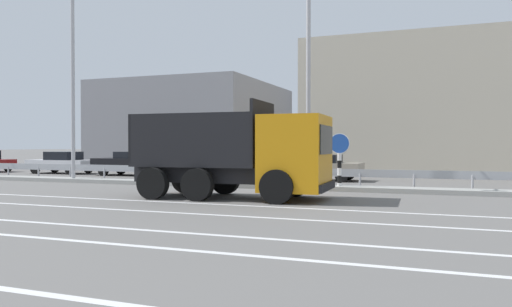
{
  "coord_description": "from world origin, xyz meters",
  "views": [
    {
      "loc": [
        6.44,
        -16.94,
        1.76
      ],
      "look_at": [
        -0.13,
        0.29,
        1.45
      ],
      "focal_mm": 35.0,
      "sensor_mm": 36.0,
      "label": 1
    }
  ],
  "objects_px": {
    "dump_truck": "(257,159)",
    "parked_car_1": "(62,162)",
    "street_lamp_1": "(70,67)",
    "parked_car_4": "(320,167)",
    "parked_car_3": "(230,166)",
    "parked_car_2": "(134,163)",
    "median_road_sign": "(339,160)",
    "street_lamp_2": "(307,67)"
  },
  "relations": [
    {
      "from": "dump_truck",
      "to": "parked_car_4",
      "type": "height_order",
      "value": "dump_truck"
    },
    {
      "from": "parked_car_3",
      "to": "street_lamp_2",
      "type": "bearing_deg",
      "value": -130.93
    },
    {
      "from": "dump_truck",
      "to": "parked_car_3",
      "type": "xyz_separation_m",
      "value": [
        -4.78,
        8.63,
        -0.64
      ]
    },
    {
      "from": "street_lamp_1",
      "to": "parked_car_3",
      "type": "bearing_deg",
      "value": 38.55
    },
    {
      "from": "parked_car_3",
      "to": "parked_car_4",
      "type": "distance_m",
      "value": 4.74
    },
    {
      "from": "street_lamp_1",
      "to": "parked_car_2",
      "type": "xyz_separation_m",
      "value": [
        -0.25,
        5.46,
        -4.74
      ]
    },
    {
      "from": "median_road_sign",
      "to": "parked_car_2",
      "type": "distance_m",
      "value": 14.09
    },
    {
      "from": "median_road_sign",
      "to": "street_lamp_1",
      "type": "relative_size",
      "value": 0.22
    },
    {
      "from": "street_lamp_1",
      "to": "parked_car_2",
      "type": "bearing_deg",
      "value": 92.67
    },
    {
      "from": "parked_car_2",
      "to": "parked_car_4",
      "type": "height_order",
      "value": "parked_car_2"
    },
    {
      "from": "median_road_sign",
      "to": "parked_car_4",
      "type": "distance_m",
      "value": 5.55
    },
    {
      "from": "street_lamp_2",
      "to": "parked_car_1",
      "type": "distance_m",
      "value": 18.47
    },
    {
      "from": "street_lamp_2",
      "to": "parked_car_2",
      "type": "bearing_deg",
      "value": 156.05
    },
    {
      "from": "parked_car_4",
      "to": "street_lamp_1",
      "type": "bearing_deg",
      "value": 117.77
    },
    {
      "from": "median_road_sign",
      "to": "parked_car_2",
      "type": "height_order",
      "value": "median_road_sign"
    },
    {
      "from": "median_road_sign",
      "to": "parked_car_1",
      "type": "xyz_separation_m",
      "value": [
        -18.45,
        5.41,
        -0.51
      ]
    },
    {
      "from": "dump_truck",
      "to": "parked_car_1",
      "type": "distance_m",
      "value": 19.02
    },
    {
      "from": "parked_car_1",
      "to": "dump_truck",
      "type": "bearing_deg",
      "value": -121.0
    },
    {
      "from": "street_lamp_2",
      "to": "parked_car_3",
      "type": "distance_m",
      "value": 8.28
    },
    {
      "from": "parked_car_1",
      "to": "median_road_sign",
      "type": "bearing_deg",
      "value": -107.67
    },
    {
      "from": "dump_truck",
      "to": "parked_car_2",
      "type": "distance_m",
      "value": 14.48
    },
    {
      "from": "parked_car_2",
      "to": "dump_truck",
      "type": "bearing_deg",
      "value": -131.11
    },
    {
      "from": "street_lamp_1",
      "to": "parked_car_4",
      "type": "distance_m",
      "value": 13.0
    },
    {
      "from": "parked_car_1",
      "to": "parked_car_2",
      "type": "relative_size",
      "value": 0.91
    },
    {
      "from": "street_lamp_1",
      "to": "parked_car_2",
      "type": "relative_size",
      "value": 2.13
    },
    {
      "from": "dump_truck",
      "to": "parked_car_4",
      "type": "relative_size",
      "value": 1.59
    },
    {
      "from": "dump_truck",
      "to": "parked_car_1",
      "type": "relative_size",
      "value": 1.56
    },
    {
      "from": "dump_truck",
      "to": "parked_car_4",
      "type": "bearing_deg",
      "value": 177.68
    },
    {
      "from": "median_road_sign",
      "to": "parked_car_1",
      "type": "distance_m",
      "value": 19.23
    },
    {
      "from": "median_road_sign",
      "to": "parked_car_4",
      "type": "xyz_separation_m",
      "value": [
        -2.0,
        5.15,
        -0.53
      ]
    },
    {
      "from": "median_road_sign",
      "to": "street_lamp_1",
      "type": "bearing_deg",
      "value": -178.93
    },
    {
      "from": "parked_car_1",
      "to": "parked_car_3",
      "type": "height_order",
      "value": "parked_car_1"
    },
    {
      "from": "street_lamp_1",
      "to": "parked_car_1",
      "type": "distance_m",
      "value": 9.29
    },
    {
      "from": "street_lamp_1",
      "to": "street_lamp_2",
      "type": "height_order",
      "value": "street_lamp_1"
    },
    {
      "from": "dump_truck",
      "to": "street_lamp_2",
      "type": "bearing_deg",
      "value": 168.22
    },
    {
      "from": "parked_car_2",
      "to": "parked_car_3",
      "type": "bearing_deg",
      "value": -96.82
    },
    {
      "from": "median_road_sign",
      "to": "street_lamp_2",
      "type": "height_order",
      "value": "street_lamp_2"
    },
    {
      "from": "street_lamp_1",
      "to": "street_lamp_2",
      "type": "xyz_separation_m",
      "value": [
        11.52,
        0.23,
        -0.59
      ]
    },
    {
      "from": "median_road_sign",
      "to": "parked_car_3",
      "type": "bearing_deg",
      "value": 145.4
    },
    {
      "from": "median_road_sign",
      "to": "parked_car_1",
      "type": "relative_size",
      "value": 0.52
    },
    {
      "from": "median_road_sign",
      "to": "parked_car_4",
      "type": "relative_size",
      "value": 0.53
    },
    {
      "from": "dump_truck",
      "to": "parked_car_1",
      "type": "xyz_separation_m",
      "value": [
        -16.51,
        9.41,
        -0.63
      ]
    }
  ]
}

